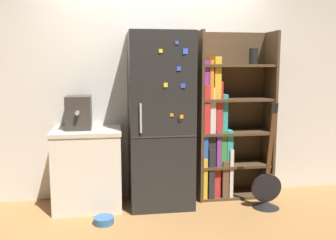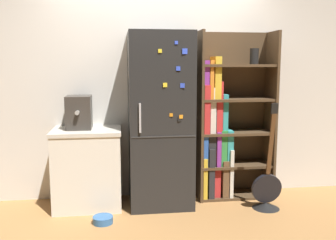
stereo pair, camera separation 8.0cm
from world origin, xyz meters
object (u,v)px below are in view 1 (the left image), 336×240
guitar (266,193)px  pet_bowl (104,220)px  bookshelf (223,127)px  espresso_machine (79,112)px  refrigerator (160,120)px

guitar → pet_bowl: (-1.76, -0.16, -0.13)m
bookshelf → espresso_machine: 1.65m
espresso_machine → pet_bowl: size_ratio=1.82×
bookshelf → pet_bowl: size_ratio=9.55×
refrigerator → pet_bowl: (-0.63, -0.47, -0.91)m
refrigerator → pet_bowl: 1.20m
refrigerator → espresso_machine: (-0.88, 0.07, 0.09)m
bookshelf → pet_bowl: 1.71m
refrigerator → guitar: size_ratio=1.63×
espresso_machine → guitar: size_ratio=0.31×
bookshelf → guitar: bookshelf is taller
refrigerator → pet_bowl: size_ratio=9.39×
bookshelf → guitar: 0.89m
bookshelf → refrigerator: bearing=-168.9°
refrigerator → espresso_machine: refrigerator is taller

